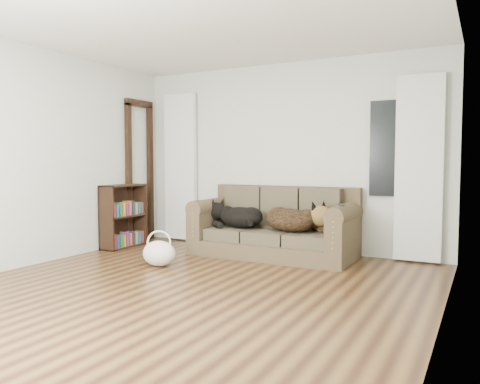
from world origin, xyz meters
The scene contains 15 objects.
floor centered at (0.00, 0.00, 0.00)m, with size 5.00×5.00×0.00m, color black.
ceiling centered at (0.00, 0.00, 2.60)m, with size 5.00×5.00×0.00m, color white.
wall_back centered at (0.00, 2.50, 1.30)m, with size 4.50×0.04×2.60m, color beige.
wall_left centered at (-2.25, 0.00, 1.30)m, with size 0.04×5.00×2.60m, color beige.
wall_right centered at (2.25, 0.00, 1.30)m, with size 0.04×5.00×2.60m, color beige.
curtain_left centered at (-1.70, 2.42, 1.15)m, with size 0.55×0.08×2.25m, color white.
curtain_right centered at (1.80, 2.42, 1.15)m, with size 0.55×0.08×2.25m, color white.
window_pane centered at (1.45, 2.47, 1.40)m, with size 0.50×0.03×1.20m, color black.
door_casing centered at (-2.20, 2.05, 1.05)m, with size 0.07×0.60×2.10m, color black.
sofa centered at (0.07, 1.97, 0.45)m, with size 2.10×0.91×0.86m, color #313021.
dog_black_lab centered at (-0.43, 1.94, 0.48)m, with size 0.68×0.47×0.29m, color black.
dog_shepherd centered at (0.38, 1.93, 0.49)m, with size 0.74×0.52×0.32m, color black.
tv_remote centered at (1.02, 1.80, 0.73)m, with size 0.05×0.17×0.02m, color black.
tote_bag centered at (-0.87, 0.79, 0.16)m, with size 0.41×0.32×0.30m, color white.
bookshelf centered at (-2.09, 1.55, 0.50)m, with size 0.27×0.72×0.91m, color black.
Camera 1 is at (2.53, -3.59, 1.23)m, focal length 35.00 mm.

